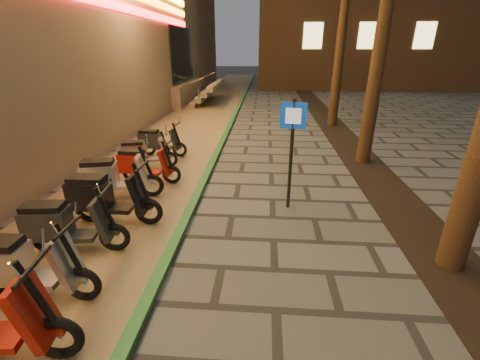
# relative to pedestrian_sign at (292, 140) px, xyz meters

# --- Properties ---
(parking_strip) EXTENTS (3.40, 60.00, 0.01)m
(parking_strip) POSITION_rel_pedestrian_sign_xyz_m (-3.76, 6.18, -1.49)
(parking_strip) COLOR #8C7251
(parking_strip) RESTS_ON ground
(green_curb) EXTENTS (0.18, 60.00, 0.10)m
(green_curb) POSITION_rel_pedestrian_sign_xyz_m (-2.06, 6.18, -1.44)
(green_curb) COLOR #286A31
(green_curb) RESTS_ON ground
(planting_strip) EXTENTS (1.20, 40.00, 0.02)m
(planting_strip) POSITION_rel_pedestrian_sign_xyz_m (2.44, 1.18, -1.48)
(planting_strip) COLOR black
(planting_strip) RESTS_ON ground
(pedestrian_sign) EXTENTS (0.50, 0.12, 2.31)m
(pedestrian_sign) POSITION_rel_pedestrian_sign_xyz_m (0.00, 0.00, 0.00)
(pedestrian_sign) COLOR black
(pedestrian_sign) RESTS_ON ground
(scooter_5) EXTENTS (1.68, 0.59, 1.19)m
(scooter_5) POSITION_rel_pedestrian_sign_xyz_m (-3.74, -2.99, -0.98)
(scooter_5) COLOR black
(scooter_5) RESTS_ON ground
(scooter_6) EXTENTS (1.67, 0.64, 1.18)m
(scooter_6) POSITION_rel_pedestrian_sign_xyz_m (-3.79, -1.93, -0.98)
(scooter_6) COLOR black
(scooter_6) RESTS_ON ground
(scooter_7) EXTENTS (1.78, 0.63, 1.26)m
(scooter_7) POSITION_rel_pedestrian_sign_xyz_m (-3.59, -0.92, -0.95)
(scooter_7) COLOR black
(scooter_7) RESTS_ON ground
(scooter_8) EXTENTS (1.75, 0.83, 1.23)m
(scooter_8) POSITION_rel_pedestrian_sign_xyz_m (-3.90, 0.12, -0.96)
(scooter_8) COLOR black
(scooter_8) RESTS_ON ground
(scooter_9) EXTENTS (1.57, 0.55, 1.11)m
(scooter_9) POSITION_rel_pedestrian_sign_xyz_m (-3.59, 1.13, -1.01)
(scooter_9) COLOR black
(scooter_9) RESTS_ON ground
(scooter_10) EXTENTS (1.51, 0.76, 1.07)m
(scooter_10) POSITION_rel_pedestrian_sign_xyz_m (-3.94, 2.07, -1.03)
(scooter_10) COLOR black
(scooter_10) RESTS_ON ground
(scooter_11) EXTENTS (1.54, 0.54, 1.08)m
(scooter_11) POSITION_rel_pedestrian_sign_xyz_m (-3.92, 3.29, -1.02)
(scooter_11) COLOR black
(scooter_11) RESTS_ON ground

